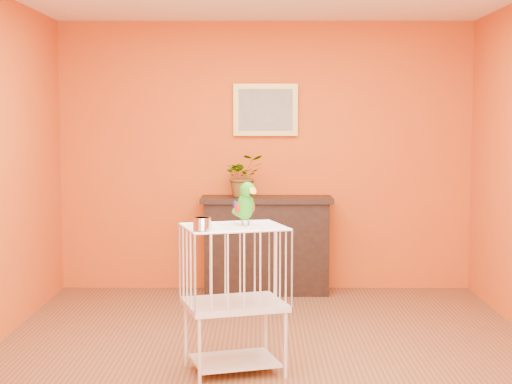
{
  "coord_description": "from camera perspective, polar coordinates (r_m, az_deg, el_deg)",
  "views": [
    {
      "loc": [
        -0.06,
        -5.37,
        1.64
      ],
      "look_at": [
        -0.08,
        -0.32,
        1.19
      ],
      "focal_mm": 55.0,
      "sensor_mm": 36.0,
      "label": 1
    }
  ],
  "objects": [
    {
      "name": "room_shell",
      "position": [
        5.37,
        0.88,
        4.55
      ],
      "size": [
        4.5,
        4.5,
        4.5
      ],
      "color": "#C85312",
      "rests_on": "ground"
    },
    {
      "name": "parrot",
      "position": [
        5.08,
        -0.77,
        -0.82
      ],
      "size": [
        0.18,
        0.25,
        0.29
      ],
      "rotation": [
        0.0,
        0.0,
        0.51
      ],
      "color": "#59544C",
      "rests_on": "birdcage"
    },
    {
      "name": "feed_cup",
      "position": [
        4.84,
        -3.95,
        -2.31
      ],
      "size": [
        0.11,
        0.11,
        0.08
      ],
      "primitive_type": "cylinder",
      "color": "silver",
      "rests_on": "birdcage"
    },
    {
      "name": "potted_plant",
      "position": [
        7.46,
        -0.92,
        0.86
      ],
      "size": [
        0.47,
        0.49,
        0.31
      ],
      "primitive_type": "imported",
      "rotation": [
        0.0,
        0.0,
        0.31
      ],
      "color": "#26722D",
      "rests_on": "console_cabinet"
    },
    {
      "name": "framed_picture",
      "position": [
        7.59,
        0.7,
        5.99
      ],
      "size": [
        0.62,
        0.04,
        0.5
      ],
      "color": "#B89541",
      "rests_on": "room_shell"
    },
    {
      "name": "console_cabinet",
      "position": [
        7.5,
        0.76,
        -3.87
      ],
      "size": [
        1.25,
        0.45,
        0.92
      ],
      "color": "black",
      "rests_on": "ground"
    },
    {
      "name": "ground",
      "position": [
        5.62,
        0.86,
        -11.83
      ],
      "size": [
        4.5,
        4.5,
        0.0
      ],
      "primitive_type": "plane",
      "color": "brown",
      "rests_on": "ground"
    },
    {
      "name": "birdcage",
      "position": [
        5.15,
        -1.58,
        -7.63
      ],
      "size": [
        0.74,
        0.64,
        0.97
      ],
      "rotation": [
        0.0,
        0.0,
        0.29
      ],
      "color": "silver",
      "rests_on": "ground"
    }
  ]
}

